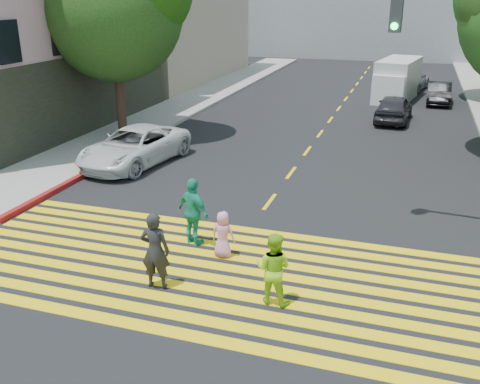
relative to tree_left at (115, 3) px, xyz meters
The scene contains 16 objects.
ground 15.58m from the tree_left, 54.69° to the right, with size 120.00×120.00×0.00m, color black.
sidewalk_left 11.65m from the tree_left, 90.71° to the left, with size 3.00×40.00×0.15m, color gray.
curb_red 8.25m from the tree_left, 75.79° to the right, with size 0.20×8.00×0.16m, color maroon.
crosswalk 14.63m from the tree_left, 51.55° to the right, with size 13.40×5.30×0.01m.
lane_line 14.73m from the tree_left, 51.90° to the left, with size 0.12×34.40×0.01m.
building_left_tan 17.90m from the tree_left, 115.24° to the left, with size 12.00×16.00×10.00m, color tan.
tree_left is the anchor object (origin of this frame).
pedestrian_man 14.51m from the tree_left, 57.64° to the right, with size 0.65×0.43×1.78m, color black.
pedestrian_woman 15.88m from the tree_left, 48.86° to the right, with size 0.77×0.60×1.59m, color #8FD61D.
pedestrian_child 13.74m from the tree_left, 49.76° to the right, with size 0.58×0.38×1.19m, color pink.
pedestrian_extra 12.77m from the tree_left, 51.97° to the right, with size 1.05×0.44×1.79m, color #1B997D.
white_sedan 6.68m from the tree_left, 55.42° to the right, with size 2.29×4.98×1.38m, color silver.
dark_car_near 14.23m from the tree_left, 30.77° to the left, with size 1.62×4.02×1.37m, color black.
silver_car 20.89m from the tree_left, 54.01° to the left, with size 1.97×4.85×1.41m, color gray.
dark_car_parked 19.22m from the tree_left, 42.27° to the left, with size 1.29×3.71×1.22m, color black.
white_van 17.71m from the tree_left, 48.90° to the left, with size 2.69×5.31×2.39m.
Camera 1 is at (3.93, -9.08, 6.17)m, focal length 40.00 mm.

